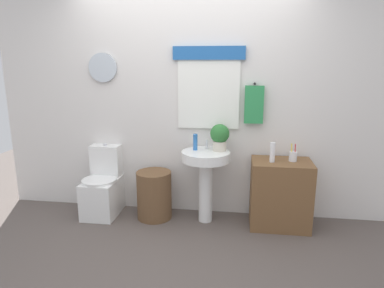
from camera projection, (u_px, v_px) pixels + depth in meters
ground_plane at (170, 262)px, 2.95m from camera, size 8.00×8.00×0.00m
back_wall at (190, 100)px, 3.76m from camera, size 4.40×0.18×2.60m
toilet at (103, 188)px, 3.86m from camera, size 0.38×0.51×0.80m
laundry_hamper at (154, 195)px, 3.76m from camera, size 0.39×0.39×0.54m
pedestal_sink at (206, 169)px, 3.60m from camera, size 0.52×0.52×0.79m
faucet at (207, 144)px, 3.66m from camera, size 0.03×0.03×0.10m
wooden_cabinet at (280, 194)px, 3.55m from camera, size 0.61×0.44×0.72m
soap_bottle at (195, 142)px, 3.60m from camera, size 0.05×0.05×0.18m
potted_plant at (220, 136)px, 3.56m from camera, size 0.20×0.20×0.29m
lotion_bottle at (272, 152)px, 3.42m from camera, size 0.05×0.05×0.20m
toothbrush_cup at (293, 156)px, 3.46m from camera, size 0.08×0.08×0.19m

